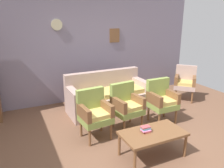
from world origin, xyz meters
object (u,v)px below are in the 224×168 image
coffee_table (153,135)px  wingback_chair_by_fireplace (185,81)px  floor_vase_by_wall (179,80)px  armchair_row_middle (94,112)px  armchair_near_cabinet (161,99)px  floral_couch (108,97)px  armchair_near_couch_end (126,104)px  book_stack_on_table (146,129)px

coffee_table → wingback_chair_by_fireplace: bearing=37.8°
wingback_chair_by_fireplace → floor_vase_by_wall: bearing=58.3°
armchair_row_middle → coffee_table: 1.13m
armchair_row_middle → armchair_near_cabinet: bearing=0.5°
floral_couch → armchair_near_couch_end: same height
floral_couch → armchair_near_couch_end: (-0.03, -0.94, 0.17)m
floor_vase_by_wall → coffee_table: bearing=-137.6°
armchair_row_middle → armchair_near_couch_end: bearing=6.3°
armchair_near_couch_end → armchair_near_cabinet: size_ratio=1.00×
floor_vase_by_wall → armchair_near_couch_end: bearing=-151.0°
armchair_row_middle → armchair_near_cabinet: size_ratio=1.00×
floral_couch → armchair_row_middle: same height
book_stack_on_table → armchair_near_couch_end: bearing=79.6°
floral_couch → coffee_table: 1.97m
armchair_near_cabinet → wingback_chair_by_fireplace: (1.37, 0.79, 0.00)m
armchair_near_couch_end → coffee_table: 1.03m
floral_couch → floor_vase_by_wall: bearing=10.8°
armchair_row_middle → coffee_table: size_ratio=0.90×
wingback_chair_by_fireplace → coffee_table: (-2.25, -1.74, -0.12)m
floral_couch → armchair_near_cabinet: 1.28m
armchair_near_couch_end → floor_vase_by_wall: 2.97m
floral_couch → wingback_chair_by_fireplace: same height
floral_couch → book_stack_on_table: (-0.20, -1.89, 0.14)m
book_stack_on_table → armchair_near_cabinet: bearing=42.5°
armchair_near_cabinet → floral_couch: bearing=127.2°
armchair_row_middle → armchair_near_cabinet: (1.49, 0.01, 0.00)m
coffee_table → floral_couch: bearing=86.7°
armchair_near_cabinet → floor_vase_by_wall: bearing=39.8°
wingback_chair_by_fireplace → floor_vase_by_wall: wingback_chair_by_fireplace is taller
armchair_near_cabinet → coffee_table: 1.30m
floral_couch → floor_vase_by_wall: size_ratio=3.17×
wingback_chair_by_fireplace → floral_couch: bearing=174.2°
armchair_near_couch_end → armchair_near_cabinet: same height
armchair_near_couch_end → floral_couch: bearing=88.3°
floral_couch → coffee_table: size_ratio=1.90×
armchair_near_couch_end → wingback_chair_by_fireplace: 2.28m
coffee_table → book_stack_on_table: book_stack_on_table is taller
armchair_near_cabinet → armchair_near_couch_end: bearing=175.4°
armchair_row_middle → coffee_table: bearing=-56.9°
armchair_near_couch_end → book_stack_on_table: bearing=-100.4°
coffee_table → book_stack_on_table: size_ratio=6.70×
armchair_near_couch_end → coffee_table: (-0.09, -1.02, -0.12)m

